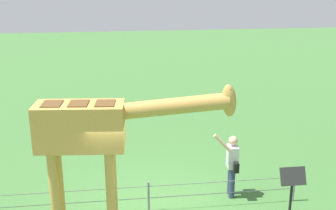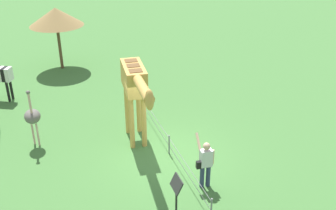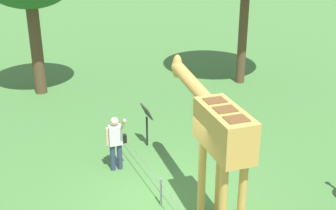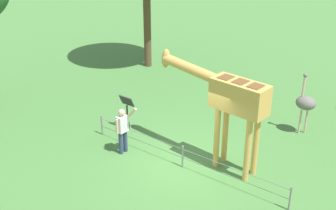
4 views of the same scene
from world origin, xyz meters
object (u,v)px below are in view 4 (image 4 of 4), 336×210
Objects in this scene: giraffe at (229,99)px; info_sign at (127,106)px; visitor at (123,128)px; ostrich at (306,103)px.

info_sign is at bearing 0.16° from giraffe.
visitor reaches higher than info_sign.
visitor is (3.10, 1.31, -1.41)m from giraffe.
info_sign is (5.19, 3.53, -0.23)m from ostrich.
giraffe is at bearing 72.51° from ostrich.
info_sign is (4.08, 0.01, -1.37)m from giraffe.
giraffe is 2.96× the size of info_sign.
giraffe is at bearing -179.84° from info_sign.
giraffe is at bearing -157.18° from visitor.
giraffe reaches higher than ostrich.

